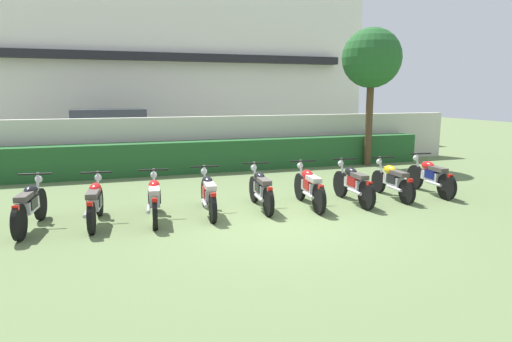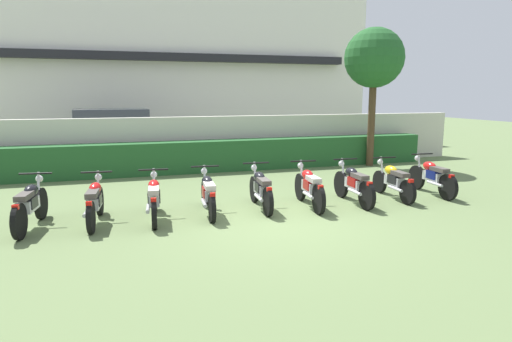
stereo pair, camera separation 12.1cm
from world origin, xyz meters
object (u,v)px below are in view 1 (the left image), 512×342
object	(u,v)px
motorcycle_in_row_1	(95,202)
motorcycle_in_row_2	(154,198)
motorcycle_in_row_4	(261,189)
motorcycle_in_row_0	(30,205)
motorcycle_in_row_8	(430,176)
motorcycle_in_row_6	(353,183)
motorcycle_in_row_7	(392,180)
tree_near_inspector	(372,59)
parked_car	(113,134)
motorcycle_in_row_3	(208,193)
motorcycle_in_row_5	(309,186)

from	to	relation	value
motorcycle_in_row_1	motorcycle_in_row_2	size ratio (longest dim) A/B	0.99
motorcycle_in_row_1	motorcycle_in_row_4	distance (m)	3.39
motorcycle_in_row_0	motorcycle_in_row_8	distance (m)	8.99
motorcycle_in_row_6	motorcycle_in_row_7	bearing A→B (deg)	-80.71
tree_near_inspector	parked_car	bearing A→B (deg)	150.86
motorcycle_in_row_8	motorcycle_in_row_2	bearing A→B (deg)	95.84
parked_car	motorcycle_in_row_4	size ratio (longest dim) A/B	2.51
tree_near_inspector	motorcycle_in_row_8	bearing A→B (deg)	-102.77
motorcycle_in_row_3	motorcycle_in_row_4	size ratio (longest dim) A/B	1.01
parked_car	tree_near_inspector	world-z (taller)	tree_near_inspector
motorcycle_in_row_5	motorcycle_in_row_6	size ratio (longest dim) A/B	1.01
motorcycle_in_row_0	motorcycle_in_row_4	xyz separation A→B (m)	(4.52, 0.06, -0.01)
motorcycle_in_row_5	motorcycle_in_row_7	xyz separation A→B (m)	(2.25, 0.12, -0.02)
motorcycle_in_row_3	motorcycle_in_row_7	bearing A→B (deg)	-85.23
motorcycle_in_row_4	tree_near_inspector	bearing A→B (deg)	-46.87
motorcycle_in_row_0	motorcycle_in_row_6	size ratio (longest dim) A/B	1.01
motorcycle_in_row_5	motorcycle_in_row_7	distance (m)	2.25
tree_near_inspector	motorcycle_in_row_2	world-z (taller)	tree_near_inspector
motorcycle_in_row_1	motorcycle_in_row_2	xyz separation A→B (m)	(1.11, -0.07, 0.00)
motorcycle_in_row_2	motorcycle_in_row_4	world-z (taller)	motorcycle_in_row_4
motorcycle_in_row_7	motorcycle_in_row_8	size ratio (longest dim) A/B	0.95
motorcycle_in_row_3	motorcycle_in_row_8	bearing A→B (deg)	-84.66
motorcycle_in_row_1	motorcycle_in_row_4	world-z (taller)	motorcycle_in_row_4
motorcycle_in_row_2	motorcycle_in_row_7	world-z (taller)	motorcycle_in_row_2
motorcycle_in_row_0	motorcycle_in_row_7	world-z (taller)	motorcycle_in_row_0
motorcycle_in_row_3	motorcycle_in_row_7	world-z (taller)	motorcycle_in_row_3
tree_near_inspector	motorcycle_in_row_5	distance (m)	7.07
motorcycle_in_row_8	motorcycle_in_row_4	bearing A→B (deg)	94.50
motorcycle_in_row_2	motorcycle_in_row_7	size ratio (longest dim) A/B	1.02
motorcycle_in_row_5	motorcycle_in_row_8	size ratio (longest dim) A/B	1.00
motorcycle_in_row_6	motorcycle_in_row_7	world-z (taller)	motorcycle_in_row_6
motorcycle_in_row_4	motorcycle_in_row_7	xyz separation A→B (m)	(3.32, -0.06, -0.01)
motorcycle_in_row_3	motorcycle_in_row_6	xyz separation A→B (m)	(3.34, -0.13, 0.02)
motorcycle_in_row_0	motorcycle_in_row_6	distance (m)	6.69
motorcycle_in_row_0	parked_car	bearing A→B (deg)	-2.35
tree_near_inspector	motorcycle_in_row_0	distance (m)	11.37
parked_car	motorcycle_in_row_6	size ratio (longest dim) A/B	2.44
motorcycle_in_row_7	motorcycle_in_row_8	distance (m)	1.15
motorcycle_in_row_5	motorcycle_in_row_7	size ratio (longest dim) A/B	1.05
motorcycle_in_row_3	motorcycle_in_row_6	size ratio (longest dim) A/B	0.99
motorcycle_in_row_0	motorcycle_in_row_1	size ratio (longest dim) A/B	1.04
motorcycle_in_row_6	motorcycle_in_row_2	bearing A→B (deg)	92.38
motorcycle_in_row_4	motorcycle_in_row_6	xyz separation A→B (m)	(2.17, -0.19, 0.01)
motorcycle_in_row_4	motorcycle_in_row_1	bearing A→B (deg)	95.93
motorcycle_in_row_4	motorcycle_in_row_6	bearing A→B (deg)	-90.59
motorcycle_in_row_3	motorcycle_in_row_5	world-z (taller)	motorcycle_in_row_5
tree_near_inspector	motorcycle_in_row_3	distance (m)	8.59
motorcycle_in_row_3	motorcycle_in_row_6	bearing A→B (deg)	-87.49
tree_near_inspector	motorcycle_in_row_6	distance (m)	6.46
motorcycle_in_row_4	motorcycle_in_row_8	bearing A→B (deg)	-85.63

